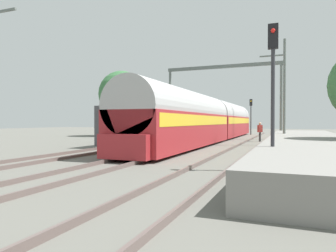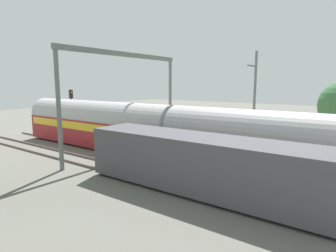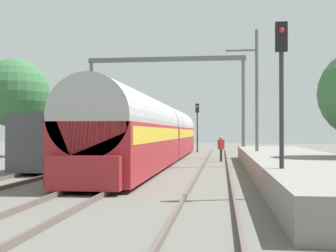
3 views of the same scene
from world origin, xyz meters
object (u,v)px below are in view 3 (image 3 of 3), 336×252
at_px(freight_car, 80,141).
at_px(catenary_gantry, 166,86).
at_px(railway_signal_far, 197,121).
at_px(passenger_train, 157,133).
at_px(railway_signal_near, 281,86).
at_px(person_crossing, 221,146).

bearing_deg(freight_car, catenary_gantry, 66.15).
distance_m(freight_car, catenary_gantry, 10.65).
relative_size(freight_car, railway_signal_far, 2.70).
height_order(passenger_train, freight_car, passenger_train).
bearing_deg(catenary_gantry, freight_car, -113.85).
xyz_separation_m(passenger_train, railway_signal_near, (6.14, -16.24, 1.44)).
bearing_deg(railway_signal_far, railway_signal_near, -82.14).
xyz_separation_m(passenger_train, catenary_gantry, (0.00, 4.53, 3.65)).
relative_size(passenger_train, railway_signal_far, 6.82).
xyz_separation_m(railway_signal_near, catenary_gantry, (-6.14, 20.76, 2.20)).
relative_size(freight_car, railway_signal_near, 2.43).
bearing_deg(freight_car, railway_signal_near, -49.37).
relative_size(freight_car, catenary_gantry, 1.05).
relative_size(railway_signal_far, catenary_gantry, 0.39).
relative_size(railway_signal_near, catenary_gantry, 0.43).
relative_size(freight_car, person_crossing, 7.51).
distance_m(freight_car, person_crossing, 9.62).
relative_size(passenger_train, freight_car, 2.53).
distance_m(passenger_train, catenary_gantry, 5.81).
relative_size(passenger_train, catenary_gantry, 2.66).
relative_size(passenger_train, person_crossing, 18.99).
bearing_deg(railway_signal_far, catenary_gantry, -101.04).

